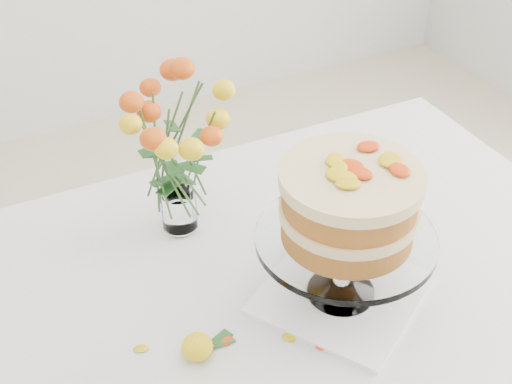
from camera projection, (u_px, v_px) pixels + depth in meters
table at (263, 315)px, 1.40m from camera, size 1.43×0.93×0.76m
napkin at (340, 294)px, 1.33m from camera, size 0.37×0.37×0.01m
cake_stand at (348, 211)px, 1.21m from camera, size 0.32×0.32×0.29m
rose_vase at (174, 142)px, 1.36m from camera, size 0.29×0.29×0.36m
loose_rose_near at (197, 347)px, 1.20m from camera, size 0.10×0.05×0.05m
stray_petal_a at (227, 341)px, 1.24m from camera, size 0.03×0.02×0.00m
stray_petal_b at (289, 338)px, 1.24m from camera, size 0.03×0.02×0.00m
stray_petal_c at (320, 346)px, 1.23m from camera, size 0.03×0.02×0.00m
stray_petal_d at (141, 349)px, 1.22m from camera, size 0.03×0.02×0.00m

